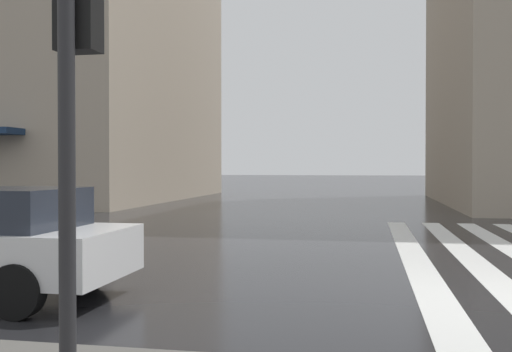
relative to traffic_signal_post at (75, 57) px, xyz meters
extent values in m
plane|color=black|center=(3.71, -3.69, -2.48)|extent=(220.00, 220.00, 0.00)
cube|color=silver|center=(7.71, -3.95, -2.47)|extent=(13.00, 0.50, 0.01)
cube|color=silver|center=(7.71, -2.95, -2.47)|extent=(13.00, 0.50, 0.01)
cylinder|color=#232326|center=(-0.12, 0.00, -0.72)|extent=(0.12, 0.12, 3.22)
sphere|color=green|center=(0.18, 0.00, 0.19)|extent=(0.17, 0.17, 0.17)
cylinder|color=black|center=(1.89, 1.70, -2.17)|extent=(0.20, 0.62, 0.62)
cylinder|color=black|center=(3.54, 1.70, -2.17)|extent=(0.20, 0.62, 0.62)
camera|label=1|loc=(-3.94, -2.08, -0.80)|focal=41.20mm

